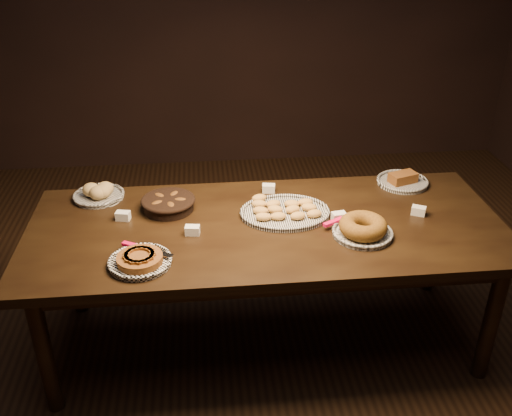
{
  "coord_description": "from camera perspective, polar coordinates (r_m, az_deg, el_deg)",
  "views": [
    {
      "loc": [
        -0.31,
        -2.46,
        2.2
      ],
      "look_at": [
        -0.05,
        0.05,
        0.82
      ],
      "focal_mm": 40.0,
      "sensor_mm": 36.0,
      "label": 1
    }
  ],
  "objects": [
    {
      "name": "buffet_table",
      "position": [
        2.91,
        1.09,
        -2.91
      ],
      "size": [
        2.4,
        1.0,
        0.75
      ],
      "color": "black",
      "rests_on": "ground"
    },
    {
      "name": "bread_roll_plate",
      "position": [
        3.22,
        -15.43,
        1.48
      ],
      "size": [
        0.28,
        0.28,
        0.09
      ],
      "rotation": [
        0.0,
        0.0,
        0.18
      ],
      "color": "white",
      "rests_on": "buffet_table"
    },
    {
      "name": "apple_tart_plate",
      "position": [
        2.61,
        -11.53,
        -5.12
      ],
      "size": [
        0.3,
        0.29,
        0.06
      ],
      "rotation": [
        0.0,
        0.0,
        -0.05
      ],
      "color": "white",
      "rests_on": "buffet_table"
    },
    {
      "name": "bundt_cake_plate",
      "position": [
        2.81,
        10.62,
        -2.01
      ],
      "size": [
        0.33,
        0.35,
        0.09
      ],
      "rotation": [
        0.0,
        0.0,
        0.06
      ],
      "color": "black",
      "rests_on": "buffet_table"
    },
    {
      "name": "madeleine_platter",
      "position": [
        2.95,
        2.84,
        -0.31
      ],
      "size": [
        0.46,
        0.38,
        0.05
      ],
      "rotation": [
        0.0,
        0.0,
        -0.06
      ],
      "color": "black",
      "rests_on": "buffet_table"
    },
    {
      "name": "ground",
      "position": [
        3.31,
        0.98,
        -12.91
      ],
      "size": [
        5.0,
        5.0,
        0.0
      ],
      "primitive_type": "plane",
      "color": "black",
      "rests_on": "ground"
    },
    {
      "name": "tent_cards",
      "position": [
        2.94,
        1.35,
        -0.38
      ],
      "size": [
        1.6,
        0.47,
        0.04
      ],
      "color": "white",
      "rests_on": "buffet_table"
    },
    {
      "name": "croissant_basket",
      "position": [
        3.02,
        -8.76,
        0.52
      ],
      "size": [
        0.34,
        0.34,
        0.07
      ],
      "rotation": [
        0.0,
        0.0,
        -0.38
      ],
      "color": "black",
      "rests_on": "buffet_table"
    },
    {
      "name": "loaf_plate",
      "position": [
        3.37,
        14.44,
        2.67
      ],
      "size": [
        0.29,
        0.29,
        0.07
      ],
      "rotation": [
        0.0,
        0.0,
        0.32
      ],
      "color": "black",
      "rests_on": "buffet_table"
    }
  ]
}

